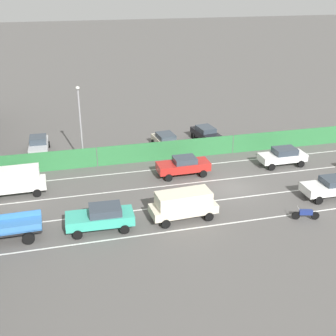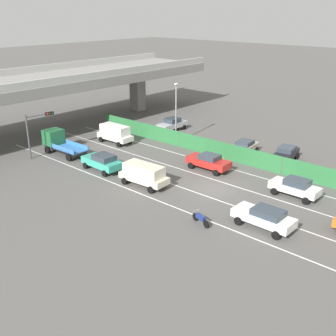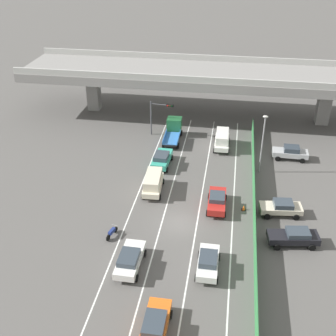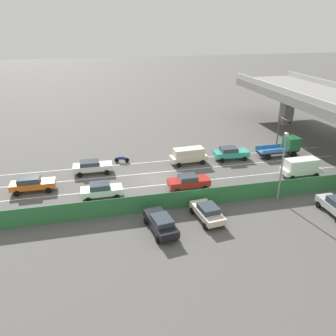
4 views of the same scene
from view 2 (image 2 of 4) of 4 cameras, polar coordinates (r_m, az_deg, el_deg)
ground_plane at (r=37.50m, az=6.41°, el=-2.88°), size 300.00×300.00×0.00m
lane_line_left_edge at (r=36.00m, az=-3.19°, el=-3.83°), size 0.14×43.32×0.01m
lane_line_mid_left at (r=38.30m, az=0.44°, el=-2.20°), size 0.14×43.32×0.01m
lane_line_mid_right at (r=40.77m, az=3.64°, el=-0.75°), size 0.14×43.32×0.01m
lane_line_right_edge at (r=43.37m, az=6.46°, el=0.54°), size 0.14×43.32×0.01m
elevated_overpass at (r=55.35m, az=-17.42°, el=10.90°), size 53.97×11.26×7.86m
green_fence at (r=44.67m, az=8.03°, el=2.32°), size 0.10×39.42×1.83m
car_taxi_teal at (r=41.69m, az=-9.07°, el=0.91°), size 2.21×4.63×1.70m
car_van_cream at (r=37.58m, az=-3.36°, el=-0.77°), size 2.29×4.81×2.04m
car_sedan_red at (r=41.48m, az=5.64°, el=0.93°), size 2.04×4.55×1.65m
car_hatchback_white at (r=37.08m, az=17.21°, el=-2.49°), size 1.93×4.24×1.65m
car_sedan_white at (r=31.35m, az=13.21°, el=-6.59°), size 2.08×4.63×1.58m
car_van_white at (r=50.14m, az=-7.36°, el=4.85°), size 2.07×4.65×2.19m
flatbed_truck_blue at (r=47.72m, az=-14.89°, el=3.53°), size 2.34×5.72×2.53m
motorcycle at (r=31.31m, az=4.54°, el=-7.00°), size 0.76×1.90×0.93m
parked_sedan_dark at (r=45.28m, az=15.94°, el=1.91°), size 4.82×2.46×1.56m
parked_sedan_cream at (r=46.58m, az=10.48°, el=2.91°), size 4.38×2.38×1.55m
parked_wagon_silver at (r=54.94m, az=0.57°, el=6.13°), size 4.37×2.05×1.69m
traffic_light at (r=46.53m, az=-17.64°, el=5.60°), size 3.25×0.65×4.87m
street_lamp at (r=48.76m, az=1.11°, el=8.38°), size 0.60×0.36×7.25m
traffic_cone at (r=43.91m, az=7.67°, el=1.10°), size 0.47×0.47×0.56m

